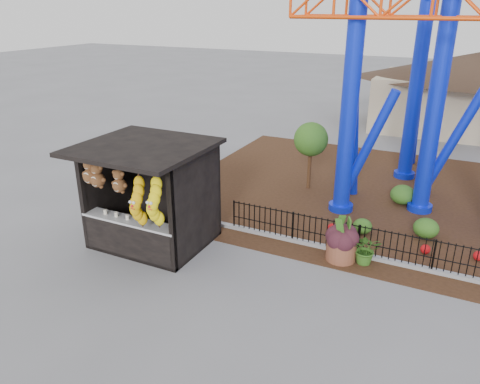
% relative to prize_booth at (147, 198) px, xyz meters
% --- Properties ---
extents(ground, '(120.00, 120.00, 0.00)m').
position_rel_prize_booth_xyz_m(ground, '(2.98, -0.91, -1.52)').
color(ground, slate).
rests_on(ground, ground).
extents(mulch_bed, '(18.00, 12.00, 0.02)m').
position_rel_prize_booth_xyz_m(mulch_bed, '(6.98, 7.09, -1.52)').
color(mulch_bed, '#331E11').
rests_on(mulch_bed, ground).
extents(curb, '(18.00, 0.18, 0.12)m').
position_rel_prize_booth_xyz_m(curb, '(6.98, 2.09, -1.46)').
color(curb, gray).
rests_on(curb, ground).
extents(prize_booth, '(3.50, 3.40, 3.12)m').
position_rel_prize_booth_xyz_m(prize_booth, '(0.00, 0.00, 0.00)').
color(prize_booth, black).
rests_on(prize_booth, ground).
extents(picket_fence, '(12.20, 0.06, 1.00)m').
position_rel_prize_booth_xyz_m(picket_fence, '(7.88, 2.09, -1.02)').
color(picket_fence, black).
rests_on(picket_fence, ground).
extents(terracotta_planter, '(0.99, 0.99, 0.59)m').
position_rel_prize_booth_xyz_m(terracotta_planter, '(5.39, 1.68, -1.23)').
color(terracotta_planter, brown).
rests_on(terracotta_planter, ground).
extents(planter_foliage, '(0.70, 0.70, 0.64)m').
position_rel_prize_booth_xyz_m(planter_foliage, '(5.39, 1.68, -0.61)').
color(planter_foliage, '#32141C').
rests_on(planter_foliage, terracotta_planter).
extents(potted_plant, '(0.95, 0.87, 0.89)m').
position_rel_prize_booth_xyz_m(potted_plant, '(6.05, 1.79, -1.08)').
color(potted_plant, '#245F1C').
rests_on(potted_plant, ground).
extents(landscaping, '(7.64, 4.34, 0.70)m').
position_rel_prize_booth_xyz_m(landscaping, '(7.65, 5.02, -1.22)').
color(landscaping, '#2D5719').
rests_on(landscaping, mulch_bed).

